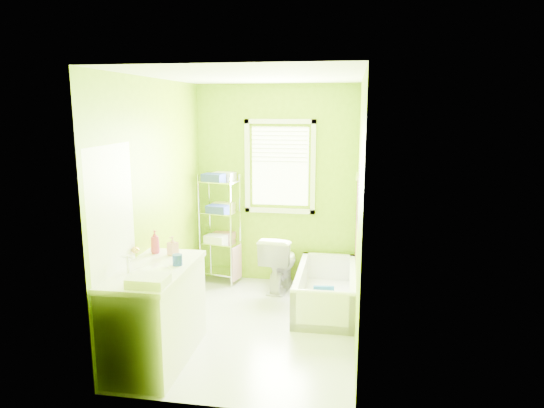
% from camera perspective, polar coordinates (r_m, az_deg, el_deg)
% --- Properties ---
extents(ground, '(2.90, 2.90, 0.00)m').
position_cam_1_polar(ground, '(5.36, -1.96, -14.15)').
color(ground, silver).
rests_on(ground, ground).
extents(room_envelope, '(2.14, 2.94, 2.62)m').
position_cam_1_polar(room_envelope, '(4.90, -2.08, 2.40)').
color(room_envelope, '#7CA808').
rests_on(room_envelope, ground).
extents(window, '(0.92, 0.05, 1.22)m').
position_cam_1_polar(window, '(6.28, 0.94, 4.99)').
color(window, white).
rests_on(window, ground).
extents(door, '(0.09, 0.80, 2.00)m').
position_cam_1_polar(door, '(4.44, -17.98, -6.33)').
color(door, white).
rests_on(door, ground).
extents(right_wall_decor, '(0.04, 1.48, 1.17)m').
position_cam_1_polar(right_wall_decor, '(4.83, 10.02, -0.63)').
color(right_wall_decor, '#490820').
rests_on(right_wall_decor, ground).
extents(bathtub, '(0.67, 1.44, 0.47)m').
position_cam_1_polar(bathtub, '(5.79, 6.33, -10.64)').
color(bathtub, white).
rests_on(bathtub, ground).
extents(toilet, '(0.48, 0.75, 0.72)m').
position_cam_1_polar(toilet, '(6.25, 0.89, -6.81)').
color(toilet, white).
rests_on(toilet, ground).
extents(vanity, '(0.61, 1.19, 1.12)m').
position_cam_1_polar(vanity, '(4.65, -13.50, -12.19)').
color(vanity, white).
rests_on(vanity, ground).
extents(wire_shelf_unit, '(0.54, 0.45, 1.47)m').
position_cam_1_polar(wire_shelf_unit, '(6.41, -6.05, -1.49)').
color(wire_shelf_unit, silver).
rests_on(wire_shelf_unit, ground).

